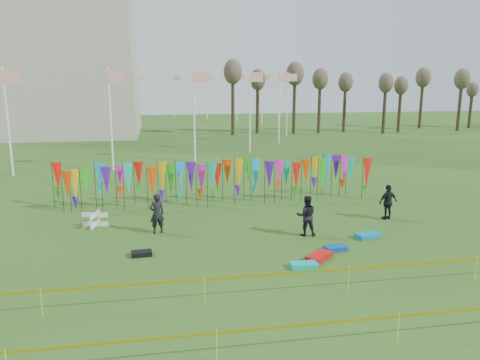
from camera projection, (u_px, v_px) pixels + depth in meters
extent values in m
plane|color=#254A14|center=(244.00, 265.00, 18.32)|extent=(160.00, 160.00, 0.00)
cylinder|color=white|center=(280.00, 102.00, 66.05)|extent=(0.16, 0.16, 8.00)
plane|color=red|center=(284.00, 78.00, 65.45)|extent=(1.40, 0.00, 1.40)
cylinder|color=white|center=(262.00, 99.00, 72.86)|extent=(0.16, 0.16, 8.00)
plane|color=red|center=(266.00, 78.00, 72.26)|extent=(1.40, 0.00, 1.40)
cylinder|color=white|center=(237.00, 98.00, 78.88)|extent=(0.16, 0.16, 8.00)
plane|color=red|center=(241.00, 78.00, 78.29)|extent=(1.40, 0.00, 1.40)
cylinder|color=white|center=(207.00, 97.00, 83.71)|extent=(0.16, 0.16, 8.00)
plane|color=red|center=(210.00, 78.00, 83.11)|extent=(1.40, 0.00, 1.40)
cylinder|color=white|center=(174.00, 96.00, 87.01)|extent=(0.16, 0.16, 8.00)
plane|color=red|center=(176.00, 78.00, 86.41)|extent=(1.40, 0.00, 1.40)
cylinder|color=white|center=(137.00, 96.00, 88.55)|extent=(0.16, 0.16, 8.00)
plane|color=red|center=(140.00, 78.00, 87.96)|extent=(1.40, 0.00, 1.40)
cylinder|color=white|center=(98.00, 96.00, 88.24)|extent=(0.16, 0.16, 8.00)
plane|color=red|center=(100.00, 78.00, 87.64)|extent=(1.40, 0.00, 1.40)
cylinder|color=white|center=(57.00, 96.00, 86.09)|extent=(0.16, 0.16, 8.00)
plane|color=red|center=(59.00, 78.00, 85.50)|extent=(1.40, 0.00, 1.40)
cylinder|color=white|center=(13.00, 97.00, 82.26)|extent=(0.16, 0.16, 8.00)
plane|color=red|center=(15.00, 78.00, 81.66)|extent=(1.40, 0.00, 1.40)
cylinder|color=white|center=(8.00, 123.00, 34.35)|extent=(0.16, 0.16, 8.00)
plane|color=red|center=(12.00, 77.00, 33.75)|extent=(1.40, 0.00, 1.40)
cylinder|color=white|center=(111.00, 120.00, 36.50)|extent=(0.16, 0.16, 8.00)
plane|color=red|center=(116.00, 77.00, 35.90)|extent=(1.40, 0.00, 1.40)
cylinder|color=white|center=(194.00, 116.00, 40.33)|extent=(0.16, 0.16, 8.00)
plane|color=red|center=(200.00, 77.00, 39.74)|extent=(1.40, 0.00, 1.40)
cylinder|color=white|center=(250.00, 112.00, 45.60)|extent=(0.16, 0.16, 8.00)
plane|color=red|center=(256.00, 77.00, 45.00)|extent=(1.40, 0.00, 1.40)
cylinder|color=white|center=(279.00, 108.00, 51.94)|extent=(0.16, 0.16, 8.00)
plane|color=red|center=(285.00, 77.00, 51.34)|extent=(1.40, 0.00, 1.40)
cylinder|color=white|center=(287.00, 104.00, 58.91)|extent=(0.16, 0.16, 8.00)
plane|color=red|center=(292.00, 78.00, 58.31)|extent=(1.40, 0.00, 1.40)
cylinder|color=black|center=(51.00, 189.00, 25.53)|extent=(0.03, 0.03, 2.52)
cone|color=red|center=(56.00, 182.00, 25.50)|extent=(0.64, 0.64, 1.60)
cylinder|color=black|center=(62.00, 188.00, 25.63)|extent=(0.03, 0.03, 2.52)
cone|color=#E33F07|center=(67.00, 181.00, 25.60)|extent=(0.64, 0.64, 1.60)
cylinder|color=black|center=(73.00, 188.00, 25.73)|extent=(0.03, 0.03, 2.52)
cone|color=gold|center=(78.00, 181.00, 25.69)|extent=(0.64, 0.64, 1.60)
cylinder|color=black|center=(84.00, 188.00, 25.82)|extent=(0.03, 0.03, 2.52)
cone|color=#21BA15|center=(88.00, 181.00, 25.79)|extent=(0.64, 0.64, 1.60)
cylinder|color=black|center=(94.00, 187.00, 25.92)|extent=(0.03, 0.03, 2.52)
cone|color=#0D9DE4|center=(99.00, 180.00, 25.88)|extent=(0.64, 0.64, 1.60)
cylinder|color=black|center=(105.00, 187.00, 26.01)|extent=(0.03, 0.03, 2.52)
cone|color=#4B12A2|center=(109.00, 180.00, 25.98)|extent=(0.64, 0.64, 1.60)
cylinder|color=black|center=(115.00, 186.00, 26.11)|extent=(0.03, 0.03, 2.52)
cone|color=#F61BC5|center=(120.00, 180.00, 26.07)|extent=(0.64, 0.64, 1.60)
cylinder|color=black|center=(125.00, 186.00, 26.20)|extent=(0.03, 0.03, 2.52)
cone|color=#0CB78C|center=(130.00, 179.00, 26.17)|extent=(0.64, 0.64, 1.60)
cylinder|color=black|center=(135.00, 186.00, 26.30)|extent=(0.03, 0.03, 2.52)
cone|color=red|center=(140.00, 179.00, 26.27)|extent=(0.64, 0.64, 1.60)
cylinder|color=black|center=(146.00, 185.00, 26.39)|extent=(0.03, 0.03, 2.52)
cone|color=#E33F07|center=(150.00, 179.00, 26.36)|extent=(0.64, 0.64, 1.60)
cylinder|color=black|center=(156.00, 185.00, 26.49)|extent=(0.03, 0.03, 2.52)
cone|color=gold|center=(161.00, 178.00, 26.46)|extent=(0.64, 0.64, 1.60)
cylinder|color=black|center=(166.00, 185.00, 26.58)|extent=(0.03, 0.03, 2.52)
cone|color=#21BA15|center=(171.00, 178.00, 26.55)|extent=(0.64, 0.64, 1.60)
cylinder|color=black|center=(176.00, 184.00, 26.68)|extent=(0.03, 0.03, 2.52)
cone|color=#0D9DE4|center=(181.00, 177.00, 26.65)|extent=(0.64, 0.64, 1.60)
cylinder|color=black|center=(186.00, 184.00, 26.78)|extent=(0.03, 0.03, 2.52)
cone|color=#4B12A2|center=(190.00, 177.00, 26.74)|extent=(0.64, 0.64, 1.60)
cylinder|color=black|center=(195.00, 183.00, 26.87)|extent=(0.03, 0.03, 2.52)
cone|color=#F61BC5|center=(200.00, 177.00, 26.84)|extent=(0.64, 0.64, 1.60)
cylinder|color=black|center=(205.00, 183.00, 26.97)|extent=(0.03, 0.03, 2.52)
cone|color=#0CB78C|center=(210.00, 176.00, 26.93)|extent=(0.64, 0.64, 1.60)
cylinder|color=black|center=(215.00, 183.00, 27.06)|extent=(0.03, 0.03, 2.52)
cone|color=red|center=(220.00, 176.00, 27.03)|extent=(0.64, 0.64, 1.60)
cylinder|color=black|center=(224.00, 182.00, 27.16)|extent=(0.03, 0.03, 2.52)
cone|color=#E33F07|center=(229.00, 176.00, 27.12)|extent=(0.64, 0.64, 1.60)
cylinder|color=black|center=(234.00, 182.00, 27.25)|extent=(0.03, 0.03, 2.52)
cone|color=gold|center=(239.00, 175.00, 27.22)|extent=(0.64, 0.64, 1.60)
cylinder|color=black|center=(243.00, 182.00, 27.35)|extent=(0.03, 0.03, 2.52)
cone|color=#21BA15|center=(248.00, 175.00, 27.32)|extent=(0.64, 0.64, 1.60)
cylinder|color=black|center=(253.00, 181.00, 27.44)|extent=(0.03, 0.03, 2.52)
cone|color=#0D9DE4|center=(258.00, 175.00, 27.41)|extent=(0.64, 0.64, 1.60)
cylinder|color=black|center=(262.00, 181.00, 27.54)|extent=(0.03, 0.03, 2.52)
cone|color=#4B12A2|center=(267.00, 174.00, 27.51)|extent=(0.64, 0.64, 1.60)
cylinder|color=black|center=(272.00, 180.00, 27.63)|extent=(0.03, 0.03, 2.52)
cone|color=#F61BC5|center=(276.00, 174.00, 27.60)|extent=(0.64, 0.64, 1.60)
cylinder|color=black|center=(281.00, 180.00, 27.73)|extent=(0.03, 0.03, 2.52)
cone|color=#0CB78C|center=(285.00, 174.00, 27.70)|extent=(0.64, 0.64, 1.60)
cylinder|color=black|center=(290.00, 180.00, 27.83)|extent=(0.03, 0.03, 2.52)
cone|color=red|center=(295.00, 173.00, 27.79)|extent=(0.64, 0.64, 1.60)
cylinder|color=black|center=(299.00, 179.00, 27.92)|extent=(0.03, 0.03, 2.52)
cone|color=#E33F07|center=(304.00, 173.00, 27.89)|extent=(0.64, 0.64, 1.60)
cylinder|color=black|center=(308.00, 179.00, 28.02)|extent=(0.03, 0.03, 2.52)
cone|color=gold|center=(313.00, 173.00, 27.98)|extent=(0.64, 0.64, 1.60)
cylinder|color=black|center=(317.00, 179.00, 28.11)|extent=(0.03, 0.03, 2.52)
cone|color=#21BA15|center=(322.00, 172.00, 28.08)|extent=(0.64, 0.64, 1.60)
cylinder|color=black|center=(326.00, 178.00, 28.21)|extent=(0.03, 0.03, 2.52)
cone|color=#0D9DE4|center=(331.00, 172.00, 28.17)|extent=(0.64, 0.64, 1.60)
cylinder|color=black|center=(335.00, 178.00, 28.30)|extent=(0.03, 0.03, 2.52)
cone|color=#4B12A2|center=(339.00, 172.00, 28.27)|extent=(0.64, 0.64, 1.60)
cylinder|color=black|center=(343.00, 178.00, 28.40)|extent=(0.03, 0.03, 2.52)
cone|color=#F61BC5|center=(348.00, 171.00, 28.37)|extent=(0.64, 0.64, 1.60)
cylinder|color=black|center=(352.00, 177.00, 28.49)|extent=(0.03, 0.03, 2.52)
cone|color=#0CB78C|center=(357.00, 171.00, 28.46)|extent=(0.64, 0.64, 1.60)
cylinder|color=black|center=(361.00, 177.00, 28.59)|extent=(0.03, 0.03, 2.52)
cone|color=red|center=(366.00, 171.00, 28.56)|extent=(0.64, 0.64, 1.60)
cube|color=#DCDB04|center=(260.00, 275.00, 15.38)|extent=(26.00, 0.01, 0.08)
cylinder|color=#E1ED34|center=(36.00, 303.00, 14.27)|extent=(0.02, 0.02, 0.90)
cylinder|color=#E1ED34|center=(200.00, 290.00, 15.12)|extent=(0.02, 0.02, 0.90)
cylinder|color=#E1ED34|center=(346.00, 279.00, 15.97)|extent=(0.02, 0.02, 0.90)
cylinder|color=#E1ED34|center=(477.00, 269.00, 16.81)|extent=(0.02, 0.02, 0.90)
cube|color=#DCDB04|center=(287.00, 326.00, 12.20)|extent=(26.00, 0.01, 0.08)
cylinder|color=#E1ED34|center=(212.00, 347.00, 11.94)|extent=(0.02, 0.02, 0.90)
cylinder|color=#E1ED34|center=(393.00, 329.00, 12.79)|extent=(0.02, 0.02, 0.90)
cylinder|color=#3D2E1E|center=(228.00, 110.00, 61.01)|extent=(0.44, 0.44, 6.40)
ellipsoid|color=brown|center=(228.00, 83.00, 60.30)|extent=(1.92, 1.92, 2.56)
cylinder|color=#3D2E1E|center=(258.00, 109.00, 61.69)|extent=(0.44, 0.44, 6.40)
ellipsoid|color=brown|center=(258.00, 83.00, 60.98)|extent=(1.92, 1.92, 2.56)
cylinder|color=#3D2E1E|center=(287.00, 109.00, 62.37)|extent=(0.44, 0.44, 6.40)
ellipsoid|color=brown|center=(288.00, 83.00, 61.65)|extent=(1.92, 1.92, 2.56)
cylinder|color=#3D2E1E|center=(316.00, 109.00, 63.05)|extent=(0.44, 0.44, 6.40)
ellipsoid|color=brown|center=(317.00, 83.00, 62.33)|extent=(1.92, 1.92, 2.56)
cylinder|color=#3D2E1E|center=(344.00, 108.00, 63.72)|extent=(0.44, 0.44, 6.40)
ellipsoid|color=brown|center=(345.00, 83.00, 63.01)|extent=(1.92, 1.92, 2.56)
cylinder|color=#3D2E1E|center=(371.00, 108.00, 64.40)|extent=(0.44, 0.44, 6.40)
ellipsoid|color=brown|center=(373.00, 83.00, 63.69)|extent=(1.92, 1.92, 2.56)
cylinder|color=#3D2E1E|center=(398.00, 108.00, 65.08)|extent=(0.44, 0.44, 6.40)
ellipsoid|color=brown|center=(400.00, 83.00, 64.37)|extent=(1.92, 1.92, 2.56)
cylinder|color=#3D2E1E|center=(425.00, 107.00, 65.76)|extent=(0.44, 0.44, 6.40)
ellipsoid|color=brown|center=(427.00, 83.00, 65.05)|extent=(1.92, 1.92, 2.56)
cylinder|color=#3D2E1E|center=(450.00, 107.00, 66.44)|extent=(0.44, 0.44, 6.40)
ellipsoid|color=brown|center=(453.00, 83.00, 65.73)|extent=(1.92, 1.92, 2.56)
cylinder|color=#3D2E1E|center=(476.00, 107.00, 67.12)|extent=(0.44, 0.44, 6.40)
ellipsoid|color=brown|center=(478.00, 83.00, 66.41)|extent=(1.92, 1.92, 2.56)
cylinder|color=red|center=(87.00, 222.00, 22.65)|extent=(0.02, 0.02, 0.75)
cylinder|color=red|center=(101.00, 221.00, 22.76)|extent=(0.02, 0.02, 0.75)
cylinder|color=red|center=(89.00, 218.00, 23.28)|extent=(0.02, 0.02, 0.75)
cylinder|color=red|center=(103.00, 217.00, 23.39)|extent=(0.02, 0.02, 0.75)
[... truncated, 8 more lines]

